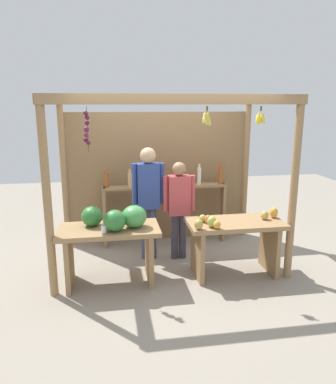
# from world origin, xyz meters

# --- Properties ---
(ground_plane) EXTENTS (12.00, 12.00, 0.00)m
(ground_plane) POSITION_xyz_m (0.00, 0.00, 0.00)
(ground_plane) COLOR gray
(ground_plane) RESTS_ON ground
(market_stall) EXTENTS (3.18, 1.83, 2.41)m
(market_stall) POSITION_xyz_m (-0.00, 0.42, 1.39)
(market_stall) COLOR #99754C
(market_stall) RESTS_ON ground
(fruit_counter_left) EXTENTS (1.29, 0.64, 1.05)m
(fruit_counter_left) POSITION_xyz_m (-0.80, -0.66, 0.69)
(fruit_counter_left) COLOR #99754C
(fruit_counter_left) RESTS_ON ground
(fruit_counter_right) EXTENTS (1.29, 0.65, 0.92)m
(fruit_counter_right) POSITION_xyz_m (0.83, -0.66, 0.57)
(fruit_counter_right) COLOR #99754C
(fruit_counter_right) RESTS_ON ground
(bottle_shelf_unit) EXTENTS (2.04, 0.22, 1.35)m
(bottle_shelf_unit) POSITION_xyz_m (0.10, 0.65, 0.80)
(bottle_shelf_unit) COLOR #99754C
(bottle_shelf_unit) RESTS_ON ground
(vendor_man) EXTENTS (0.48, 0.23, 1.69)m
(vendor_man) POSITION_xyz_m (-0.25, 0.07, 1.02)
(vendor_man) COLOR #444463
(vendor_man) RESTS_ON ground
(vendor_woman) EXTENTS (0.48, 0.20, 1.48)m
(vendor_woman) POSITION_xyz_m (0.19, -0.00, 0.88)
(vendor_woman) COLOR #3D3B4A
(vendor_woman) RESTS_ON ground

